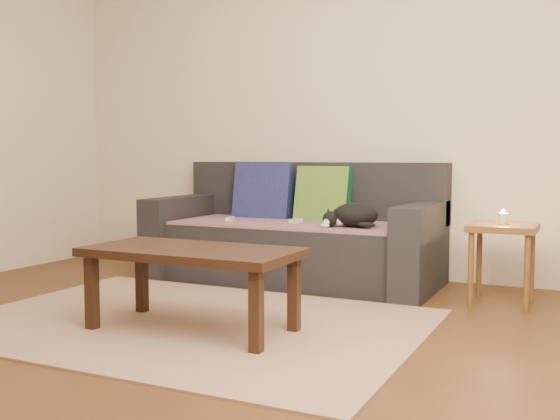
{
  "coord_description": "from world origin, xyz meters",
  "views": [
    {
      "loc": [
        1.98,
        -2.81,
        0.91
      ],
      "look_at": [
        0.05,
        1.2,
        0.55
      ],
      "focal_mm": 42.0,
      "sensor_mm": 36.0,
      "label": 1
    }
  ],
  "objects_px": {
    "side_table": "(503,238)",
    "coffee_table": "(192,258)",
    "cat": "(353,216)",
    "wii_remote_a": "(230,219)",
    "sofa": "(296,238)",
    "wii_remote_b": "(296,221)"
  },
  "relations": [
    {
      "from": "side_table",
      "to": "coffee_table",
      "type": "bearing_deg",
      "value": -135.13
    },
    {
      "from": "coffee_table",
      "to": "cat",
      "type": "bearing_deg",
      "value": 72.81
    },
    {
      "from": "wii_remote_a",
      "to": "coffee_table",
      "type": "bearing_deg",
      "value": -174.42
    },
    {
      "from": "sofa",
      "to": "cat",
      "type": "xyz_separation_m",
      "value": [
        0.52,
        -0.22,
        0.21
      ]
    },
    {
      "from": "wii_remote_a",
      "to": "side_table",
      "type": "relative_size",
      "value": 0.3
    },
    {
      "from": "sofa",
      "to": "coffee_table",
      "type": "bearing_deg",
      "value": -85.91
    },
    {
      "from": "side_table",
      "to": "wii_remote_b",
      "type": "bearing_deg",
      "value": 178.6
    },
    {
      "from": "wii_remote_a",
      "to": "wii_remote_b",
      "type": "bearing_deg",
      "value": -98.9
    },
    {
      "from": "side_table",
      "to": "coffee_table",
      "type": "distance_m",
      "value": 1.94
    },
    {
      "from": "cat",
      "to": "side_table",
      "type": "distance_m",
      "value": 0.97
    },
    {
      "from": "wii_remote_b",
      "to": "coffee_table",
      "type": "bearing_deg",
      "value": -173.02
    },
    {
      "from": "sofa",
      "to": "wii_remote_b",
      "type": "height_order",
      "value": "sofa"
    },
    {
      "from": "sofa",
      "to": "wii_remote_a",
      "type": "bearing_deg",
      "value": -152.9
    },
    {
      "from": "sofa",
      "to": "cat",
      "type": "bearing_deg",
      "value": -22.99
    },
    {
      "from": "sofa",
      "to": "cat",
      "type": "height_order",
      "value": "sofa"
    },
    {
      "from": "coffee_table",
      "to": "sofa",
      "type": "bearing_deg",
      "value": 94.09
    },
    {
      "from": "cat",
      "to": "coffee_table",
      "type": "bearing_deg",
      "value": -99.51
    },
    {
      "from": "wii_remote_a",
      "to": "wii_remote_b",
      "type": "distance_m",
      "value": 0.51
    },
    {
      "from": "cat",
      "to": "sofa",
      "type": "bearing_deg",
      "value": 164.69
    },
    {
      "from": "sofa",
      "to": "wii_remote_a",
      "type": "xyz_separation_m",
      "value": [
        -0.43,
        -0.22,
        0.15
      ]
    },
    {
      "from": "sofa",
      "to": "cat",
      "type": "relative_size",
      "value": 5.49
    },
    {
      "from": "sofa",
      "to": "side_table",
      "type": "xyz_separation_m",
      "value": [
        1.48,
        -0.19,
        0.1
      ]
    }
  ]
}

